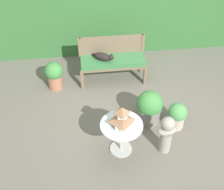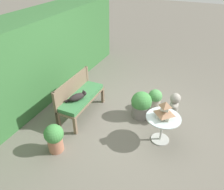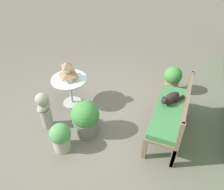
# 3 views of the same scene
# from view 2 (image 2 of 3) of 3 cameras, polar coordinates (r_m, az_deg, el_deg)

# --- Properties ---
(ground) EXTENTS (30.00, 30.00, 0.00)m
(ground) POSITION_cam_2_polar(r_m,az_deg,el_deg) (4.82, 5.13, -6.59)
(ground) COLOR #666056
(foliage_hedge_back) EXTENTS (6.40, 1.10, 1.94)m
(foliage_hedge_back) POSITION_cam_2_polar(r_m,az_deg,el_deg) (5.53, -20.45, 8.69)
(foliage_hedge_back) COLOR #336633
(foliage_hedge_back) RESTS_ON ground
(garden_bench) EXTENTS (1.29, 0.46, 0.50)m
(garden_bench) POSITION_cam_2_polar(r_m,az_deg,el_deg) (4.78, -7.94, -0.93)
(garden_bench) COLOR brown
(garden_bench) RESTS_ON ground
(bench_backrest) EXTENTS (1.29, 0.06, 0.87)m
(bench_backrest) POSITION_cam_2_polar(r_m,az_deg,el_deg) (4.78, -10.29, 1.67)
(bench_backrest) COLOR brown
(bench_backrest) RESTS_ON ground
(cat) EXTENTS (0.39, 0.35, 0.19)m
(cat) POSITION_cam_2_polar(r_m,az_deg,el_deg) (4.56, -9.02, -0.48)
(cat) COLOR black
(cat) RESTS_ON garden_bench
(patio_table) EXTENTS (0.64, 0.64, 0.56)m
(patio_table) POSITION_cam_2_polar(r_m,az_deg,el_deg) (4.17, 13.12, -6.94)
(patio_table) COLOR #B7B7B2
(patio_table) RESTS_ON ground
(pagoda_birdhouse) EXTENTS (0.30, 0.30, 0.34)m
(pagoda_birdhouse) POSITION_cam_2_polar(r_m,az_deg,el_deg) (4.01, 13.59, -4.02)
(pagoda_birdhouse) COLOR beige
(pagoda_birdhouse) RESTS_ON patio_table
(garden_bust) EXTENTS (0.32, 0.22, 0.69)m
(garden_bust) POSITION_cam_2_polar(r_m,az_deg,el_deg) (4.74, 15.87, -2.89)
(garden_bust) COLOR gray
(garden_bust) RESTS_ON ground
(potted_plant_table_far) EXTENTS (0.35, 0.35, 0.57)m
(potted_plant_table_far) POSITION_cam_2_polar(r_m,az_deg,el_deg) (4.09, -14.82, -10.64)
(potted_plant_table_far) COLOR #9E664C
(potted_plant_table_far) RESTS_ON ground
(potted_plant_patio_mid) EXTENTS (0.45, 0.45, 0.60)m
(potted_plant_patio_mid) POSITION_cam_2_polar(r_m,az_deg,el_deg) (4.79, 7.65, -2.53)
(potted_plant_patio_mid) COLOR slate
(potted_plant_patio_mid) RESTS_ON ground
(potted_plant_table_near) EXTENTS (0.32, 0.32, 0.48)m
(potted_plant_table_near) POSITION_cam_2_polar(r_m,az_deg,el_deg) (5.13, 11.16, -0.93)
(potted_plant_table_near) COLOR #ADA393
(potted_plant_table_near) RESTS_ON ground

